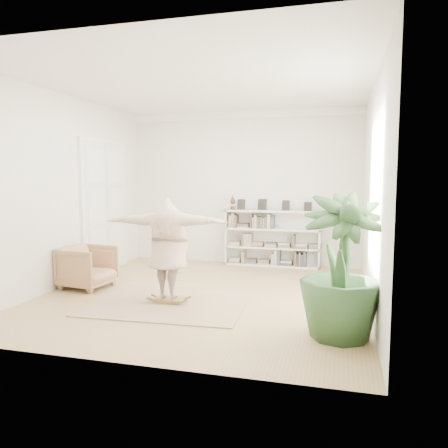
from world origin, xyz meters
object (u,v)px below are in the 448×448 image
person (168,247)px  houseplant (341,266)px  rocker_board (169,300)px  bookshelf (272,239)px  armchair (88,267)px

person → houseplant: houseplant is taller
rocker_board → houseplant: 2.96m
bookshelf → houseplant: houseplant is taller
armchair → rocker_board: armchair is taller
person → houseplant: (2.70, -0.86, -0.01)m
rocker_board → houseplant: (2.70, -0.86, 0.86)m
rocker_board → person: bearing=0.0°
houseplant → person: bearing=162.3°
armchair → houseplant: 4.80m
bookshelf → rocker_board: size_ratio=4.51×
houseplant → rocker_board: bearing=162.3°
armchair → rocker_board: size_ratio=1.77×
bookshelf → person: bearing=-108.0°
armchair → houseplant: (4.55, -1.43, 0.54)m
armchair → rocker_board: bearing=-100.0°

